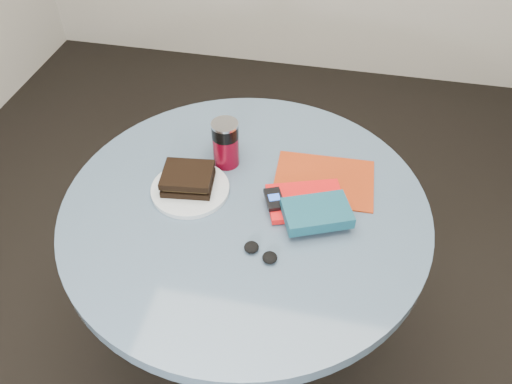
% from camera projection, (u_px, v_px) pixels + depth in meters
% --- Properties ---
extents(ground, '(4.00, 4.00, 0.00)m').
position_uv_depth(ground, '(248.00, 340.00, 1.89)').
color(ground, black).
rests_on(ground, ground).
extents(table, '(1.00, 1.00, 0.75)m').
position_uv_depth(table, '(246.00, 242.00, 1.47)').
color(table, black).
rests_on(table, ground).
extents(plate, '(0.25, 0.25, 0.01)m').
position_uv_depth(plate, '(190.00, 189.00, 1.38)').
color(plate, silver).
rests_on(plate, table).
extents(sandwich, '(0.15, 0.13, 0.05)m').
position_uv_depth(sandwich, '(188.00, 179.00, 1.37)').
color(sandwich, black).
rests_on(sandwich, plate).
extents(soda_can, '(0.10, 0.10, 0.14)m').
position_uv_depth(soda_can, '(226.00, 144.00, 1.42)').
color(soda_can, maroon).
rests_on(soda_can, table).
extents(pepper_grinder, '(0.06, 0.06, 0.10)m').
position_uv_depth(pepper_grinder, '(223.00, 138.00, 1.48)').
color(pepper_grinder, '#432D1D').
rests_on(pepper_grinder, table).
extents(magazine, '(0.28, 0.22, 0.00)m').
position_uv_depth(magazine, '(324.00, 180.00, 1.42)').
color(magazine, '#972D0D').
rests_on(magazine, table).
extents(red_book, '(0.24, 0.19, 0.02)m').
position_uv_depth(red_book, '(306.00, 201.00, 1.34)').
color(red_book, red).
rests_on(red_book, magazine).
extents(novel, '(0.20, 0.17, 0.03)m').
position_uv_depth(novel, '(317.00, 213.00, 1.28)').
color(novel, '#114355').
rests_on(novel, red_book).
extents(mp3_player, '(0.07, 0.09, 0.01)m').
position_uv_depth(mp3_player, '(274.00, 199.00, 1.33)').
color(mp3_player, black).
rests_on(mp3_player, red_book).
extents(headphones, '(0.10, 0.07, 0.02)m').
position_uv_depth(headphones, '(261.00, 252.00, 1.22)').
color(headphones, black).
rests_on(headphones, table).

